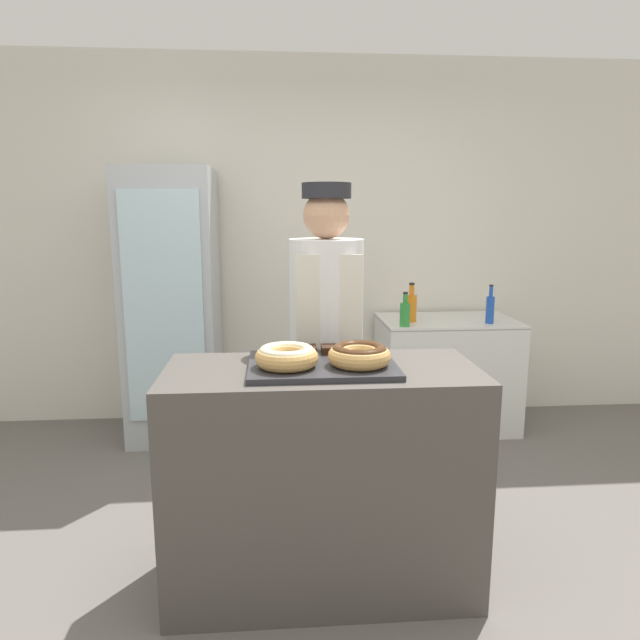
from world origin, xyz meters
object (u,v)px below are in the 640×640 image
at_px(brownie_back_left, 306,350).
at_px(brownie_back_right, 332,349).
at_px(baker_person, 326,348).
at_px(beverage_fridge, 173,306).
at_px(donut_chocolate_glaze, 359,354).
at_px(bottle_blue, 490,308).
at_px(chest_freezer, 446,372).
at_px(bottle_orange, 411,307).
at_px(donut_light_glaze, 287,356).
at_px(serving_tray, 322,365).
at_px(bottle_green, 405,313).

relative_size(brownie_back_left, brownie_back_right, 1.00).
xyz_separation_m(baker_person, beverage_fridge, (-0.96, 1.23, 0.02)).
height_order(donut_chocolate_glaze, baker_person, baker_person).
distance_m(brownie_back_left, bottle_blue, 1.97).
relative_size(chest_freezer, bottle_orange, 3.50).
xyz_separation_m(brownie_back_right, chest_freezer, (1.01, 1.60, -0.59)).
height_order(donut_light_glaze, bottle_orange, bottle_orange).
bearing_deg(chest_freezer, donut_chocolate_glaze, -116.98).
distance_m(donut_chocolate_glaze, brownie_back_right, 0.23).
bearing_deg(brownie_back_left, donut_chocolate_glaze, -46.47).
relative_size(serving_tray, chest_freezer, 0.61).
bearing_deg(bottle_orange, chest_freezer, 14.50).
height_order(brownie_back_right, bottle_orange, bottle_orange).
xyz_separation_m(donut_chocolate_glaze, beverage_fridge, (-1.04, 1.81, -0.09)).
bearing_deg(baker_person, bottle_green, 57.73).
xyz_separation_m(donut_light_glaze, beverage_fridge, (-0.75, 1.81, -0.09)).
height_order(serving_tray, bottle_orange, bottle_orange).
xyz_separation_m(brownie_back_left, bottle_orange, (0.83, 1.53, -0.08)).
relative_size(brownie_back_right, bottle_blue, 0.34).
distance_m(chest_freezer, bottle_orange, 0.59).
bearing_deg(donut_chocolate_glaze, beverage_fridge, 119.98).
height_order(serving_tray, brownie_back_left, brownie_back_left).
bearing_deg(donut_light_glaze, baker_person, 70.21).
distance_m(baker_person, bottle_orange, 1.36).
distance_m(chest_freezer, bottle_green, 0.67).
bearing_deg(chest_freezer, serving_tray, -121.28).
xyz_separation_m(beverage_fridge, bottle_green, (1.59, -0.23, -0.03)).
xyz_separation_m(brownie_back_left, brownie_back_right, (0.11, 0.00, 0.00)).
bearing_deg(bottle_blue, donut_chocolate_glaze, -125.48).
height_order(serving_tray, beverage_fridge, beverage_fridge).
bearing_deg(donut_chocolate_glaze, donut_light_glaze, 180.00).
relative_size(serving_tray, bottle_green, 2.52).
distance_m(brownie_back_right, baker_person, 0.38).
distance_m(donut_chocolate_glaze, bottle_green, 1.67).
bearing_deg(baker_person, beverage_fridge, 128.20).
relative_size(donut_chocolate_glaze, beverage_fridge, 0.13).
distance_m(serving_tray, baker_person, 0.53).
xyz_separation_m(brownie_back_right, bottle_orange, (0.72, 1.53, -0.08)).
bearing_deg(beverage_fridge, bottle_blue, -4.51).
xyz_separation_m(donut_light_glaze, brownie_back_right, (0.20, 0.21, -0.03)).
bearing_deg(donut_chocolate_glaze, chest_freezer, 63.02).
height_order(donut_chocolate_glaze, bottle_orange, bottle_orange).
bearing_deg(brownie_back_right, baker_person, 88.69).
relative_size(chest_freezer, bottle_blue, 3.57).
distance_m(serving_tray, brownie_back_right, 0.17).
bearing_deg(beverage_fridge, bottle_green, -8.30).
bearing_deg(bottle_green, donut_light_glaze, -117.97).
bearing_deg(bottle_green, serving_tray, -114.51).
distance_m(beverage_fridge, chest_freezer, 2.04).
height_order(chest_freezer, bottle_orange, bottle_orange).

